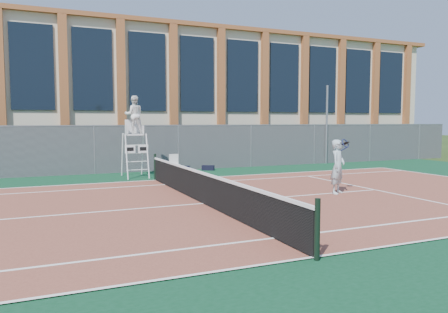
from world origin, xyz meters
name	(u,v)px	position (x,y,z in m)	size (l,w,h in m)	color
ground	(203,204)	(0.00, 0.00, 0.00)	(120.00, 120.00, 0.00)	#233814
apron	(192,199)	(0.00, 1.00, 0.01)	(36.00, 20.00, 0.01)	#0C371D
tennis_court	(203,204)	(0.00, 0.00, 0.02)	(23.77, 10.97, 0.02)	brown
tennis_net	(203,186)	(0.00, 0.00, 0.54)	(0.10, 11.30, 1.10)	black
fence	(138,149)	(0.00, 8.80, 1.10)	(40.00, 0.06, 2.20)	#595E60
hedge	(133,148)	(0.00, 10.00, 1.10)	(40.00, 1.40, 2.20)	black
building	(108,95)	(0.00, 17.95, 4.15)	(45.00, 10.60, 8.22)	beige
steel_pole	(327,125)	(10.75, 8.70, 2.22)	(0.12, 0.12, 4.44)	#9EA0A5
umpire_chair	(134,117)	(-0.53, 7.05, 2.60)	(0.99, 1.53, 3.55)	white
plastic_chair	(174,163)	(1.30, 7.19, 0.55)	(0.45, 0.45, 0.92)	silver
sports_bag_near	(183,169)	(1.93, 7.97, 0.15)	(0.65, 0.26, 0.28)	black
sports_bag_far	(208,168)	(3.30, 8.12, 0.13)	(0.60, 0.26, 0.24)	black
tennis_player	(338,167)	(4.70, -0.12, 0.93)	(1.06, 0.80, 1.80)	#AAC4CC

